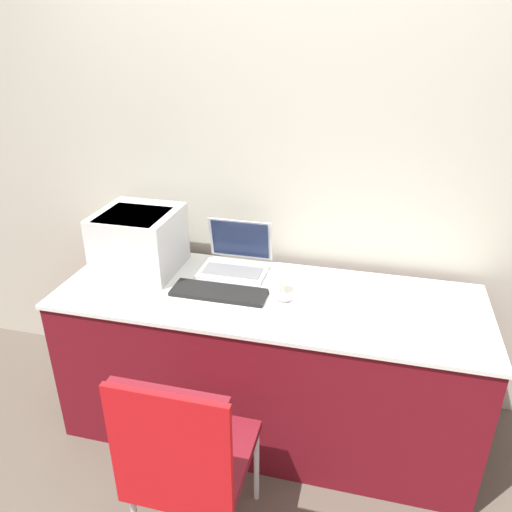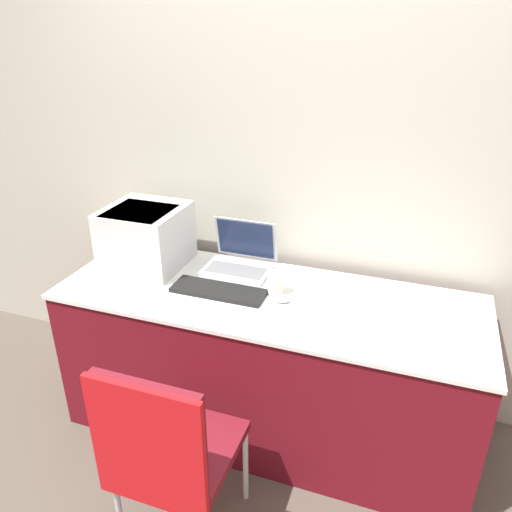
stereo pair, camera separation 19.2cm
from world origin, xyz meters
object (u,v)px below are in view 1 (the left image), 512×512
object	(u,v)px
printer	(139,239)
laptop_left	(236,259)
external_keyboard	(219,292)
mouse	(284,297)
coffee_cup	(276,283)
chair	(184,455)

from	to	relation	value
printer	laptop_left	world-z (taller)	printer
laptop_left	external_keyboard	bearing A→B (deg)	-90.58
printer	external_keyboard	size ratio (longest dim) A/B	0.85
laptop_left	external_keyboard	size ratio (longest dim) A/B	0.75
printer	external_keyboard	xyz separation A→B (m)	(0.47, -0.16, -0.16)
external_keyboard	mouse	world-z (taller)	mouse
coffee_cup	mouse	size ratio (longest dim) A/B	1.42
printer	chair	distance (m)	1.14
mouse	external_keyboard	bearing A→B (deg)	-176.91
laptop_left	mouse	bearing A→B (deg)	-40.38
printer	laptop_left	size ratio (longest dim) A/B	1.14
external_keyboard	mouse	bearing A→B (deg)	3.09
external_keyboard	coffee_cup	distance (m)	0.27
external_keyboard	coffee_cup	world-z (taller)	coffee_cup
laptop_left	chair	bearing A→B (deg)	-84.44
chair	mouse	bearing A→B (deg)	74.97
mouse	chair	xyz separation A→B (m)	(-0.20, -0.76, -0.25)
laptop_left	mouse	xyz separation A→B (m)	(0.30, -0.26, -0.04)
external_keyboard	chair	bearing A→B (deg)	-82.20
laptop_left	mouse	distance (m)	0.40
coffee_cup	external_keyboard	bearing A→B (deg)	-162.57
external_keyboard	coffee_cup	size ratio (longest dim) A/B	4.21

